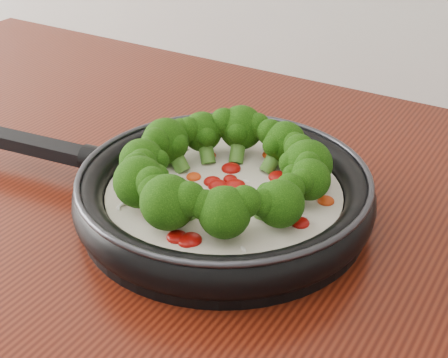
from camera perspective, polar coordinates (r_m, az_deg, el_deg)
The scene contains 1 object.
skillet at distance 0.74m, azimuth -0.29°, elevation -0.76°, with size 0.55×0.38×0.10m.
Camera 1 is at (0.34, 0.51, 1.32)m, focal length 52.35 mm.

